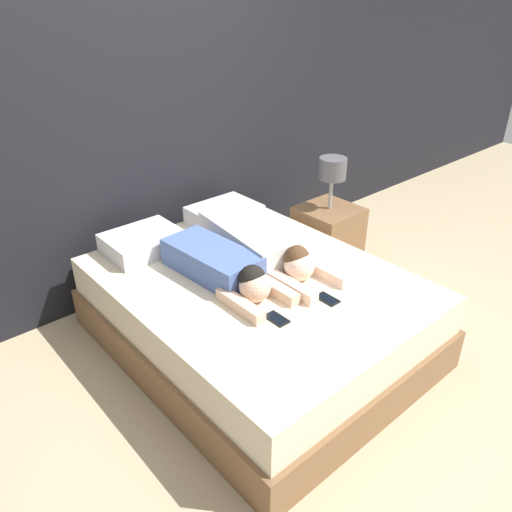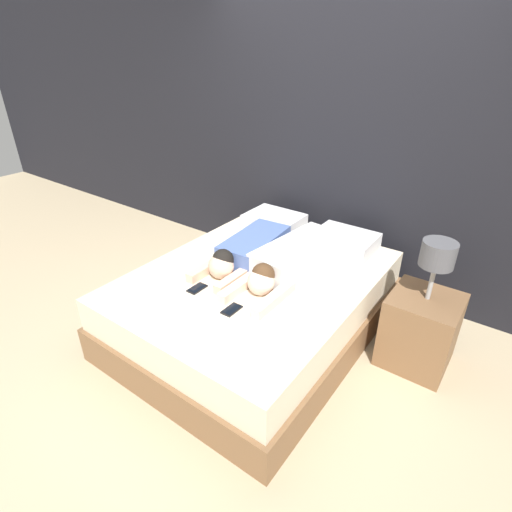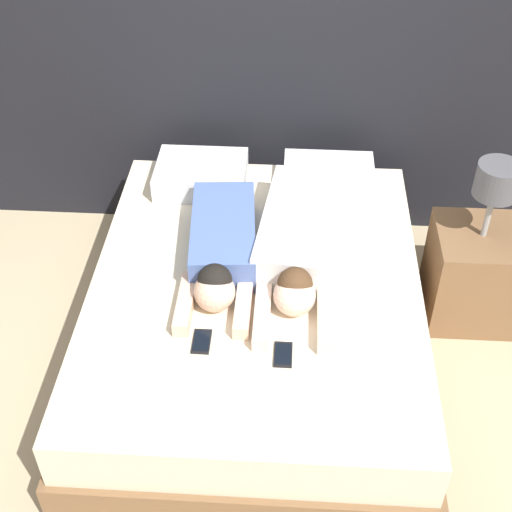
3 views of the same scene
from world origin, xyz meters
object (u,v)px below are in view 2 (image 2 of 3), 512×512
Objects in this scene: cell_phone_right at (232,310)px; nightstand at (421,326)px; person_left at (246,251)px; pillow_head_right at (344,241)px; pillow_head_left at (274,222)px; bed at (256,303)px; person_right at (290,260)px; cell_phone_left at (197,288)px.

nightstand reaches higher than cell_phone_right.
pillow_head_right is at bearing 51.61° from person_left.
pillow_head_left is 3.52× the size of cell_phone_right.
bed is 0.56m from cell_phone_right.
pillow_head_right is (0.35, 0.77, 0.33)m from bed.
pillow_head_left is 1.33m from cell_phone_right.
person_right is 1.20× the size of nightstand.
pillow_head_right reaches higher than cell_phone_right.
person_left is 0.36m from person_right.
bed is at bearing -65.41° from pillow_head_left.
bed is at bearing -136.77° from person_right.
cell_phone_right is (0.50, -1.24, -0.06)m from pillow_head_left.
pillow_head_left is at bearing 180.00° from pillow_head_right.
bed is at bearing -30.90° from person_left.
pillow_head_left is 0.52× the size of person_left.
cell_phone_left is at bearing 171.49° from cell_phone_right.
person_right is 0.71m from cell_phone_left.
pillow_head_left reaches higher than cell_phone_right.
cell_phone_right is (0.35, -0.05, 0.00)m from cell_phone_left.
bed is at bearing -114.59° from pillow_head_right.
person_left is at bearing -128.39° from pillow_head_right.
pillow_head_left is 1.00× the size of pillow_head_right.
nightstand reaches higher than bed.
pillow_head_right reaches higher than cell_phone_left.
pillow_head_left is 0.80m from person_right.
person_left is at bearing -169.20° from person_right.
person_left is (0.18, -0.66, 0.02)m from pillow_head_left.
cell_phone_left is 1.58m from nightstand.
bed is 4.14× the size of pillow_head_left.
cell_phone_left is 0.36m from cell_phone_right.
pillow_head_left and pillow_head_right have the same top height.
bed is 0.91m from pillow_head_left.
pillow_head_right reaches higher than bed.
person_left is (-0.53, -0.66, 0.02)m from pillow_head_right.
pillow_head_right is (0.70, 0.00, 0.00)m from pillow_head_left.
person_left reaches higher than pillow_head_right.
cell_phone_right is 0.15× the size of nightstand.
pillow_head_left reaches higher than bed.
pillow_head_left is at bearing 165.79° from nightstand.
person_right is at bearing 86.46° from cell_phone_right.
cell_phone_right reaches higher than bed.
nightstand reaches higher than pillow_head_left.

